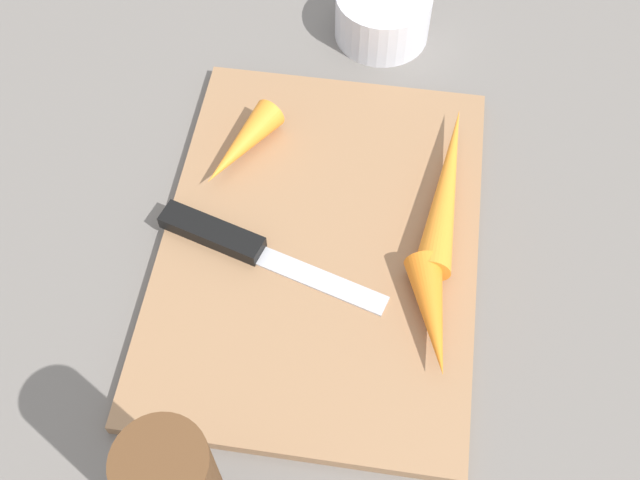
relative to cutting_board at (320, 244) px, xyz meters
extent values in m
plane|color=slate|center=(0.00, 0.00, -0.01)|extent=(1.40, 1.40, 0.00)
cube|color=#99704C|center=(0.00, 0.00, 0.00)|extent=(0.36, 0.26, 0.01)
cube|color=#B7B7BC|center=(0.04, 0.01, 0.01)|extent=(0.05, 0.11, 0.00)
cube|color=black|center=(0.01, -0.09, 0.01)|extent=(0.05, 0.09, 0.01)
cone|color=orange|center=(0.06, 0.10, 0.02)|extent=(0.10, 0.05, 0.03)
cone|color=orange|center=(-0.08, -0.08, 0.02)|extent=(0.10, 0.07, 0.03)
cone|color=orange|center=(-0.06, 0.10, 0.02)|extent=(0.17, 0.04, 0.03)
cylinder|color=silver|center=(-0.26, 0.02, 0.02)|extent=(0.09, 0.09, 0.05)
camera|label=1|loc=(0.33, 0.05, 0.55)|focal=43.13mm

